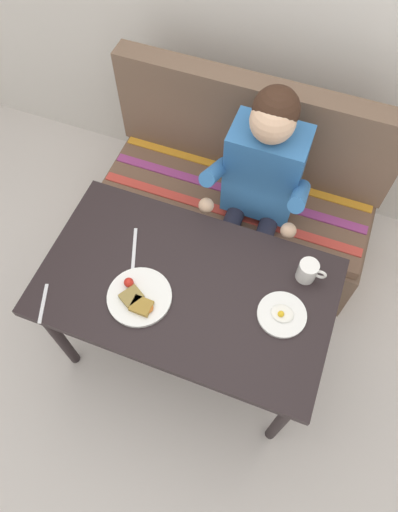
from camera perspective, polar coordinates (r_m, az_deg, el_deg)
The scene contains 9 objects.
ground_plane at distance 2.56m, azimuth -1.20°, elevation -10.77°, with size 8.00×8.00×0.00m, color beige.
table at distance 1.95m, azimuth -1.55°, elevation -4.63°, with size 1.20×0.70×0.73m.
couch at distance 2.60m, azimuth 4.79°, elevation 6.78°, with size 1.44×0.56×1.00m.
person at distance 2.16m, azimuth 7.45°, elevation 8.74°, with size 0.45×0.61×1.21m.
plate_breakfast at distance 1.86m, azimuth -7.43°, elevation -5.07°, with size 0.26×0.26×0.05m.
plate_eggs at distance 1.85m, azimuth 10.17°, elevation -7.09°, with size 0.19×0.19×0.04m.
coffee_mug at distance 1.90m, azimuth 13.28°, elevation -1.79°, with size 0.12×0.08×0.10m.
fork at distance 1.94m, azimuth -18.65°, elevation -5.55°, with size 0.01×0.17×0.01m, color silver.
knife at distance 1.98m, azimuth -7.98°, elevation 0.95°, with size 0.01×0.20×0.01m, color silver.
Camera 1 is at (0.34, -0.75, 2.42)m, focal length 32.47 mm.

